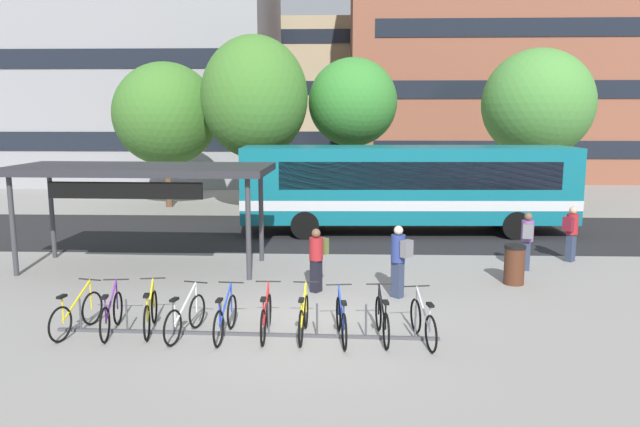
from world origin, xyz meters
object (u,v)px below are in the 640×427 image
parked_bicycle_blue_4 (225,318)px  street_tree_3 (166,114)px  street_tree_1 (353,103)px  parked_bicycle_silver_9 (423,323)px  parked_bicycle_white_3 (185,318)px  street_tree_2 (255,97)px  parked_bicycle_blue_7 (341,321)px  commuter_grey_pack_2 (527,237)px  city_bus (405,185)px  commuter_olive_pack_1 (317,255)px  commuter_maroon_pack_0 (571,230)px  parked_bicycle_yellow_6 (304,318)px  parked_bicycle_black_8 (382,320)px  parked_bicycle_yellow_2 (151,313)px  parked_bicycle_red_5 (266,317)px  street_tree_0 (538,104)px  commuter_grey_pack_3 (399,257)px  transit_shelter (140,172)px  parked_bicycle_purple_1 (112,315)px  parked_bicycle_yellow_0 (77,314)px  trash_bin (514,265)px

parked_bicycle_blue_4 → street_tree_3: size_ratio=0.25×
street_tree_3 → street_tree_1: bearing=-4.1°
parked_bicycle_silver_9 → street_tree_3: size_ratio=0.25×
parked_bicycle_white_3 → street_tree_2: bearing=15.7°
parked_bicycle_blue_7 → commuter_grey_pack_2: bearing=-49.4°
city_bus → commuter_olive_pack_1: 8.27m
commuter_maroon_pack_0 → street_tree_2: 14.02m
parked_bicycle_yellow_6 → parked_bicycle_black_8: (1.55, -0.09, 0.00)m
street_tree_2 → parked_bicycle_yellow_6: bearing=-78.6°
parked_bicycle_black_8 → parked_bicycle_yellow_2: bearing=82.0°
commuter_maroon_pack_0 → commuter_grey_pack_2: commuter_maroon_pack_0 is taller
commuter_grey_pack_2 → street_tree_3: 18.00m
parked_bicycle_red_5 → street_tree_0: street_tree_0 is taller
commuter_grey_pack_2 → street_tree_0: 13.50m
street_tree_3 → street_tree_0: bearing=2.7°
commuter_grey_pack_3 → commuter_maroon_pack_0: bearing=-100.7°
city_bus → parked_bicycle_yellow_6: city_bus is taller
street_tree_0 → transit_shelter: bearing=-140.0°
city_bus → commuter_olive_pack_1: city_bus is taller
street_tree_3 → commuter_maroon_pack_0: bearing=-34.7°
parked_bicycle_purple_1 → parked_bicycle_red_5: size_ratio=1.00×
parked_bicycle_purple_1 → commuter_maroon_pack_0: commuter_maroon_pack_0 is taller
parked_bicycle_yellow_6 → parked_bicycle_silver_9: size_ratio=1.01×
parked_bicycle_yellow_0 → parked_bicycle_blue_7: (5.33, -0.21, 0.00)m
parked_bicycle_blue_7 → commuter_maroon_pack_0: commuter_maroon_pack_0 is taller
transit_shelter → trash_bin: 10.46m
street_tree_0 → street_tree_2: bearing=-167.0°
trash_bin → parked_bicycle_yellow_6: bearing=-142.8°
city_bus → parked_bicycle_blue_4: city_bus is taller
parked_bicycle_white_3 → parked_bicycle_blue_7: same height
parked_bicycle_yellow_2 → parked_bicycle_blue_7: 3.88m
city_bus → parked_bicycle_red_5: (-3.83, -10.78, -1.39)m
parked_bicycle_yellow_2 → parked_bicycle_silver_9: same height
parked_bicycle_purple_1 → parked_bicycle_yellow_6: same height
parked_bicycle_purple_1 → parked_bicycle_white_3: same height
parked_bicycle_blue_4 → parked_bicycle_yellow_6: bearing=-83.0°
parked_bicycle_yellow_0 → street_tree_0: 23.28m
commuter_grey_pack_3 → trash_bin: bearing=-113.0°
commuter_grey_pack_3 → city_bus: bearing=-52.4°
parked_bicycle_purple_1 → commuter_grey_pack_3: bearing=-73.0°
transit_shelter → street_tree_0: (14.82, 12.44, 2.08)m
city_bus → trash_bin: (2.15, -6.83, -1.26)m
parked_bicycle_white_3 → parked_bicycle_red_5: bearing=-73.7°
commuter_maroon_pack_0 → commuter_grey_pack_3: commuter_grey_pack_3 is taller
commuter_maroon_pack_0 → transit_shelter: bearing=142.0°
commuter_grey_pack_2 → parked_bicycle_yellow_2: bearing=134.4°
parked_bicycle_red_5 → street_tree_3: bearing=21.1°
parked_bicycle_blue_4 → street_tree_2: bearing=9.7°
parked_bicycle_blue_7 → street_tree_2: 16.05m
street_tree_2 → parked_bicycle_yellow_0: bearing=-96.2°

